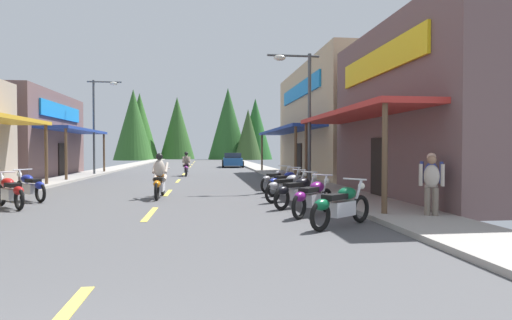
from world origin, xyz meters
The scene contains 22 objects.
ground centered at (0.00, 27.76, -0.05)m, with size 10.70×85.51×0.10m, color #4C4C4F.
sidewalk_left centered at (-6.38, 27.76, 0.06)m, with size 2.05×85.51×0.12m, color #9E9991.
sidewalk_right centered at (6.38, 27.76, 0.06)m, with size 2.05×85.51×0.12m, color #9E9991.
centerline_dashes centered at (0.00, 29.94, 0.01)m, with size 0.16×58.34×0.01m.
storefront_right_near centered at (11.24, 11.50, 3.01)m, with size 9.55×9.13×6.02m.
storefront_right_far centered at (10.82, 23.33, 3.46)m, with size 8.69×13.43×6.93m.
streetlamp_left centered at (-5.41, 25.97, 4.07)m, with size 2.18×0.30×6.24m.
streetlamp_right centered at (5.39, 14.67, 3.75)m, with size 2.18×0.30×5.66m.
motorcycle_parked_right_0 centered at (4.36, 6.61, 0.49)m, with size 1.79×1.34×1.04m.
motorcycle_parked_right_1 centered at (4.17, 8.20, 0.49)m, with size 1.52×1.65×1.04m.
motorcycle_parked_right_2 centered at (4.11, 9.66, 0.49)m, with size 1.74×1.40×1.04m.
motorcycle_parked_right_3 centered at (4.13, 11.12, 0.49)m, with size 1.81×1.31×1.04m.
motorcycle_parked_right_4 centered at (4.40, 12.91, 0.49)m, with size 1.71×1.45×1.04m.
motorcycle_parked_right_5 centered at (4.31, 14.28, 0.49)m, with size 1.61×1.56×1.04m.
motorcycle_parked_left_2 centered at (-4.16, 10.64, 0.49)m, with size 1.47×1.69×1.04m.
motorcycle_parked_left_3 centered at (-4.29, 12.32, 0.49)m, with size 1.58×1.59×1.04m.
rider_cruising_lead centered at (-0.13, 12.58, 0.66)m, with size 0.60×2.14×1.57m.
rider_cruising_trailing centered at (0.25, 24.92, 0.66)m, with size 0.60×2.14×1.57m.
pedestrian_browsing centered at (6.78, 7.16, 0.89)m, with size 0.53×0.39×1.55m.
pedestrian_waiting centered at (7.03, 7.59, 0.93)m, with size 0.43×0.46×1.61m.
parked_car_curbside centered at (4.15, 38.05, 0.69)m, with size 2.21×4.37×1.40m.
treeline_backdrop centered at (-1.62, 71.92, 5.72)m, with size 26.94×14.05×12.81m.
Camera 1 is at (1.42, -1.98, 1.68)m, focal length 28.80 mm.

